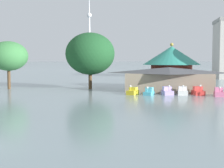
{
  "coord_description": "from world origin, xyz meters",
  "views": [
    {
      "loc": [
        13.3,
        -20.18,
        6.06
      ],
      "look_at": [
        7.7,
        21.06,
        2.92
      ],
      "focal_mm": 52.34,
      "sensor_mm": 36.0,
      "label": 1
    }
  ],
  "objects_px": {
    "boathouse": "(169,79)",
    "shoreline_tree_tall_left": "(8,56)",
    "pedal_boat_yellow": "(133,92)",
    "pedal_boat_pink": "(219,93)",
    "pedal_boat_lavender": "(167,91)",
    "pedal_boat_cyan": "(149,92)",
    "distant_broadcast_tower": "(89,22)",
    "shoreline_tree_mid": "(90,54)",
    "green_roof_pavilion": "(171,64)",
    "pedal_boat_white": "(183,91)",
    "pedal_boat_red": "(198,92)"
  },
  "relations": [
    {
      "from": "pedal_boat_lavender",
      "to": "pedal_boat_white",
      "type": "distance_m",
      "value": 2.65
    },
    {
      "from": "green_roof_pavilion",
      "to": "shoreline_tree_tall_left",
      "type": "bearing_deg",
      "value": -169.37
    },
    {
      "from": "pedal_boat_cyan",
      "to": "pedal_boat_pink",
      "type": "bearing_deg",
      "value": 102.31
    },
    {
      "from": "green_roof_pavilion",
      "to": "pedal_boat_yellow",
      "type": "bearing_deg",
      "value": -117.99
    },
    {
      "from": "pedal_boat_pink",
      "to": "pedal_boat_white",
      "type": "bearing_deg",
      "value": -101.48
    },
    {
      "from": "boathouse",
      "to": "shoreline_tree_tall_left",
      "type": "height_order",
      "value": "shoreline_tree_tall_left"
    },
    {
      "from": "pedal_boat_yellow",
      "to": "distant_broadcast_tower",
      "type": "distance_m",
      "value": 357.3
    },
    {
      "from": "pedal_boat_yellow",
      "to": "pedal_boat_red",
      "type": "height_order",
      "value": "pedal_boat_red"
    },
    {
      "from": "pedal_boat_lavender",
      "to": "shoreline_tree_tall_left",
      "type": "bearing_deg",
      "value": -117.54
    },
    {
      "from": "pedal_boat_white",
      "to": "shoreline_tree_mid",
      "type": "xyz_separation_m",
      "value": [
        -17.96,
        8.7,
        6.65
      ]
    },
    {
      "from": "green_roof_pavilion",
      "to": "shoreline_tree_tall_left",
      "type": "relative_size",
      "value": 1.23
    },
    {
      "from": "pedal_boat_cyan",
      "to": "green_roof_pavilion",
      "type": "relative_size",
      "value": 0.23
    },
    {
      "from": "pedal_boat_white",
      "to": "shoreline_tree_tall_left",
      "type": "height_order",
      "value": "shoreline_tree_tall_left"
    },
    {
      "from": "pedal_boat_pink",
      "to": "distant_broadcast_tower",
      "type": "relative_size",
      "value": 0.02
    },
    {
      "from": "pedal_boat_cyan",
      "to": "shoreline_tree_mid",
      "type": "height_order",
      "value": "shoreline_tree_mid"
    },
    {
      "from": "pedal_boat_cyan",
      "to": "green_roof_pavilion",
      "type": "bearing_deg",
      "value": 176.64
    },
    {
      "from": "pedal_boat_red",
      "to": "boathouse",
      "type": "distance_m",
      "value": 7.65
    },
    {
      "from": "pedal_boat_pink",
      "to": "pedal_boat_yellow",
      "type": "bearing_deg",
      "value": -88.39
    },
    {
      "from": "pedal_boat_yellow",
      "to": "boathouse",
      "type": "relative_size",
      "value": 0.16
    },
    {
      "from": "boathouse",
      "to": "pedal_boat_lavender",
      "type": "bearing_deg",
      "value": -94.28
    },
    {
      "from": "pedal_boat_pink",
      "to": "boathouse",
      "type": "height_order",
      "value": "boathouse"
    },
    {
      "from": "pedal_boat_yellow",
      "to": "shoreline_tree_tall_left",
      "type": "distance_m",
      "value": 27.58
    },
    {
      "from": "pedal_boat_white",
      "to": "distant_broadcast_tower",
      "type": "distance_m",
      "value": 358.28
    },
    {
      "from": "shoreline_tree_tall_left",
      "to": "distant_broadcast_tower",
      "type": "distance_m",
      "value": 344.56
    },
    {
      "from": "pedal_boat_pink",
      "to": "distant_broadcast_tower",
      "type": "xyz_separation_m",
      "value": [
        -93.22,
        345.16,
        51.56
      ]
    },
    {
      "from": "pedal_boat_cyan",
      "to": "boathouse",
      "type": "distance_m",
      "value": 7.93
    },
    {
      "from": "pedal_boat_lavender",
      "to": "pedal_boat_white",
      "type": "relative_size",
      "value": 0.89
    },
    {
      "from": "pedal_boat_pink",
      "to": "boathouse",
      "type": "xyz_separation_m",
      "value": [
        -7.92,
        7.24,
        1.82
      ]
    },
    {
      "from": "distant_broadcast_tower",
      "to": "pedal_boat_red",
      "type": "bearing_deg",
      "value": -75.31
    },
    {
      "from": "pedal_boat_cyan",
      "to": "pedal_boat_lavender",
      "type": "bearing_deg",
      "value": 117.69
    },
    {
      "from": "distant_broadcast_tower",
      "to": "boathouse",
      "type": "bearing_deg",
      "value": -75.83
    },
    {
      "from": "pedal_boat_pink",
      "to": "shoreline_tree_mid",
      "type": "bearing_deg",
      "value": -109.64
    },
    {
      "from": "shoreline_tree_mid",
      "to": "distant_broadcast_tower",
      "type": "bearing_deg",
      "value": 101.72
    },
    {
      "from": "shoreline_tree_mid",
      "to": "pedal_boat_cyan",
      "type": "bearing_deg",
      "value": -38.81
    },
    {
      "from": "pedal_boat_lavender",
      "to": "pedal_boat_pink",
      "type": "relative_size",
      "value": 0.97
    },
    {
      "from": "pedal_boat_yellow",
      "to": "pedal_boat_pink",
      "type": "height_order",
      "value": "pedal_boat_yellow"
    },
    {
      "from": "shoreline_tree_mid",
      "to": "green_roof_pavilion",
      "type": "bearing_deg",
      "value": 12.49
    },
    {
      "from": "pedal_boat_yellow",
      "to": "distant_broadcast_tower",
      "type": "bearing_deg",
      "value": -148.04
    },
    {
      "from": "pedal_boat_lavender",
      "to": "distant_broadcast_tower",
      "type": "distance_m",
      "value": 358.05
    },
    {
      "from": "pedal_boat_yellow",
      "to": "green_roof_pavilion",
      "type": "xyz_separation_m",
      "value": [
        7.12,
        13.41,
        4.61
      ]
    },
    {
      "from": "pedal_boat_yellow",
      "to": "pedal_boat_lavender",
      "type": "xyz_separation_m",
      "value": [
        5.9,
        0.61,
        0.04
      ]
    },
    {
      "from": "pedal_boat_red",
      "to": "green_roof_pavilion",
      "type": "xyz_separation_m",
      "value": [
        -3.99,
        12.4,
        4.56
      ]
    },
    {
      "from": "pedal_boat_pink",
      "to": "green_roof_pavilion",
      "type": "bearing_deg",
      "value": -149.11
    },
    {
      "from": "boathouse",
      "to": "pedal_boat_yellow",
      "type": "bearing_deg",
      "value": -133.44
    },
    {
      "from": "distant_broadcast_tower",
      "to": "pedal_boat_cyan",
      "type": "bearing_deg",
      "value": -76.66
    },
    {
      "from": "pedal_boat_lavender",
      "to": "green_roof_pavilion",
      "type": "bearing_deg",
      "value": 158.71
    },
    {
      "from": "pedal_boat_lavender",
      "to": "pedal_boat_pink",
      "type": "xyz_separation_m",
      "value": [
        8.37,
        -1.15,
        0.01
      ]
    },
    {
      "from": "pedal_boat_yellow",
      "to": "shoreline_tree_mid",
      "type": "distance_m",
      "value": 15.13
    },
    {
      "from": "pedal_boat_cyan",
      "to": "distant_broadcast_tower",
      "type": "height_order",
      "value": "distant_broadcast_tower"
    },
    {
      "from": "pedal_boat_yellow",
      "to": "pedal_boat_white",
      "type": "bearing_deg",
      "value": 115.98
    }
  ]
}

